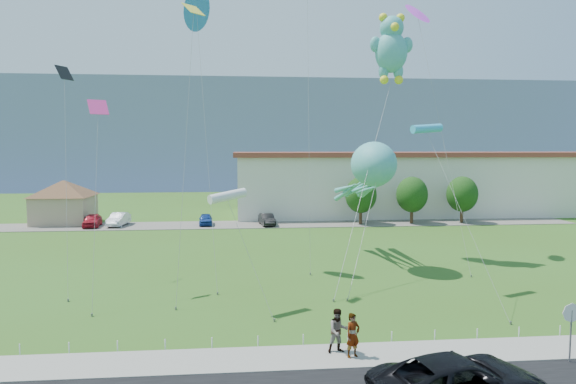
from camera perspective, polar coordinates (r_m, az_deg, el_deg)
The scene contains 27 objects.
ground at distance 24.99m, azimuth 3.69°, elevation -15.46°, with size 160.00×160.00×0.00m, color #325618.
sidewalk at distance 22.45m, azimuth 4.85°, elevation -17.75°, with size 80.00×2.50×0.10m, color gray.
parking_strip at distance 58.90m, azimuth -1.70°, elevation -3.59°, with size 70.00×6.00×0.06m, color #59544C.
hill_ridge at distance 143.24m, azimuth -3.92°, elevation 6.37°, with size 160.00×50.00×25.00m, color slate.
pavilion at distance 64.66m, azimuth -23.63°, elevation -0.57°, with size 9.20×9.20×5.00m.
warehouse at distance 73.57m, azimuth 18.46°, elevation 1.06°, with size 61.00×15.00×8.20m.
stop_sign at distance 24.09m, azimuth 28.97°, elevation -12.18°, with size 0.80×0.07×2.50m.
rope_fence at distance 23.70m, azimuth 4.21°, elevation -15.98°, with size 26.05×0.05×0.50m.
tree_near at distance 59.01m, azimuth 8.09°, elevation -0.34°, with size 3.60×3.60×5.47m.
tree_mid at distance 60.68m, azimuth 13.61°, elevation -0.28°, with size 3.60×3.60×5.47m.
tree_far at distance 62.89m, azimuth 18.79°, elevation -0.23°, with size 3.60×3.60×5.47m.
suv at distance 19.13m, azimuth 18.58°, elevation -19.36°, with size 2.81×6.10×1.70m, color black.
pedestrian_left at distance 22.05m, azimuth 7.22°, elevation -15.51°, with size 0.67×0.44×1.83m, color gray.
pedestrian_right at distance 22.44m, azimuth 5.62°, elevation -15.08°, with size 0.91×0.71×1.87m, color gray.
parked_car_red at distance 60.73m, azimuth -20.91°, elevation -2.95°, with size 1.68×4.17×1.42m, color #AE1525.
parked_car_silver at distance 60.50m, azimuth -18.31°, elevation -2.90°, with size 1.52×4.35×1.43m, color silver.
parked_car_blue at distance 58.83m, azimuth -9.13°, elevation -3.01°, with size 1.49×3.70×1.26m, color navy.
parked_car_black at distance 57.92m, azimuth -2.36°, elevation -3.05°, with size 1.38×3.96×1.30m, color black.
octopus_kite at distance 37.96m, azimuth 8.99°, elevation 2.01°, with size 5.00×14.59×9.16m.
teddy_bear_kite at distance 41.33m, azimuth 11.42°, elevation 15.52°, with size 8.06×11.95×18.90m.
small_kite_purple at distance 44.59m, azimuth 14.34°, elevation 18.11°, with size 2.13×9.12×20.22m.
small_kite_white at distance 27.46m, azimuth -6.71°, elevation -0.53°, with size 2.63×3.50×6.59m.
small_kite_pink at distance 32.23m, azimuth -20.41°, elevation 6.70°, with size 1.36×5.64×11.56m.
small_kite_blue at distance 38.27m, azimuth -10.06°, elevation 18.66°, with size 2.49×7.84×19.00m.
small_kite_cyan at distance 32.19m, azimuth 15.22°, elevation 6.66°, with size 2.33×7.82×10.31m.
small_kite_black at distance 37.07m, azimuth -23.57°, elevation 9.54°, with size 2.53×7.14×14.14m.
small_kite_yellow at distance 31.30m, azimuth -10.70°, elevation 15.51°, with size 1.57×4.39×17.21m.
Camera 1 is at (-3.74, -23.14, 8.67)m, focal length 32.00 mm.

